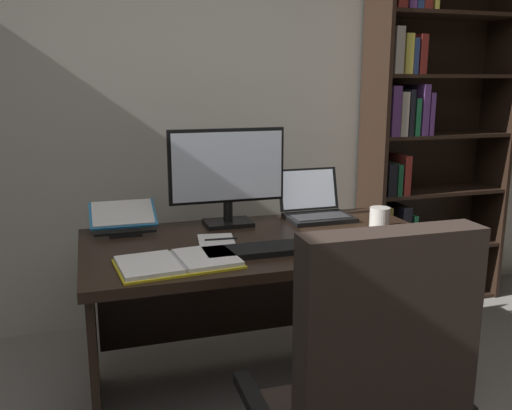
{
  "coord_description": "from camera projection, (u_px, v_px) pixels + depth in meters",
  "views": [
    {
      "loc": [
        -0.63,
        -0.99,
        1.42
      ],
      "look_at": [
        0.02,
        1.11,
        0.92
      ],
      "focal_mm": 38.35,
      "sensor_mm": 36.0,
      "label": 1
    }
  ],
  "objects": [
    {
      "name": "wall_back",
      "position": [
        196.0,
        99.0,
        3.19
      ],
      "size": [
        5.12,
        0.12,
        2.63
      ],
      "primitive_type": "cube",
      "color": "beige",
      "rests_on": "ground"
    },
    {
      "name": "laptop",
      "position": [
        315.0,
        208.0,
        2.72
      ],
      "size": [
        0.32,
        0.29,
        0.23
      ],
      "color": "black",
      "rests_on": "desk"
    },
    {
      "name": "open_binder",
      "position": [
        178.0,
        262.0,
        2.03
      ],
      "size": [
        0.47,
        0.31,
        0.02
      ],
      "rotation": [
        0.0,
        0.0,
        0.1
      ],
      "color": "yellow",
      "rests_on": "desk"
    },
    {
      "name": "pen",
      "position": [
        221.0,
        239.0,
        2.32
      ],
      "size": [
        0.14,
        0.02,
        0.01
      ],
      "primitive_type": "cylinder",
      "rotation": [
        0.0,
        1.57,
        -0.08
      ],
      "color": "black",
      "rests_on": "notepad"
    },
    {
      "name": "notepad",
      "position": [
        216.0,
        241.0,
        2.31
      ],
      "size": [
        0.18,
        0.23,
        0.01
      ],
      "primitive_type": "cube",
      "rotation": [
        0.0,
        0.0,
        -0.14
      ],
      "color": "white",
      "rests_on": "desk"
    },
    {
      "name": "reading_stand_with_book",
      "position": [
        123.0,
        217.0,
        2.49
      ],
      "size": [
        0.3,
        0.25,
        0.12
      ],
      "color": "black",
      "rests_on": "desk"
    },
    {
      "name": "keyboard",
      "position": [
        257.0,
        250.0,
        2.17
      ],
      "size": [
        0.42,
        0.15,
        0.02
      ],
      "primitive_type": "cube",
      "color": "black",
      "rests_on": "desk"
    },
    {
      "name": "computer_mouse",
      "position": [
        326.0,
        242.0,
        2.25
      ],
      "size": [
        0.06,
        0.1,
        0.04
      ],
      "primitive_type": "ellipsoid",
      "color": "black",
      "rests_on": "desk"
    },
    {
      "name": "bookshelf",
      "position": [
        420.0,
        142.0,
        3.43
      ],
      "size": [
        0.92,
        0.33,
        2.18
      ],
      "color": "black",
      "rests_on": "ground"
    },
    {
      "name": "monitor",
      "position": [
        227.0,
        176.0,
        2.55
      ],
      "size": [
        0.55,
        0.16,
        0.46
      ],
      "color": "black",
      "rests_on": "desk"
    },
    {
      "name": "coffee_mug",
      "position": [
        380.0,
        218.0,
        2.53
      ],
      "size": [
        0.09,
        0.09,
        0.1
      ],
      "primitive_type": "cylinder",
      "color": "silver",
      "rests_on": "desk"
    },
    {
      "name": "desk",
      "position": [
        258.0,
        278.0,
        2.48
      ],
      "size": [
        1.53,
        0.82,
        0.75
      ],
      "color": "black",
      "rests_on": "ground"
    }
  ]
}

